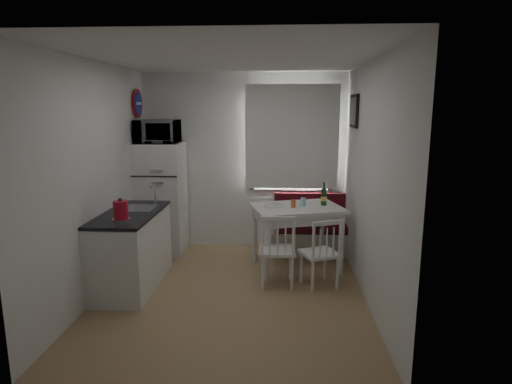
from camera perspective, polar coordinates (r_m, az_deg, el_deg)
floor at (r=5.05m, az=-3.23°, el=-13.31°), size 3.00×3.50×0.02m
ceiling at (r=4.62m, az=-3.60°, el=17.46°), size 3.00×3.50×0.02m
wall_back at (r=6.39m, az=-1.57°, el=4.05°), size 3.00×0.02×2.60m
wall_front at (r=2.97m, az=-7.33°, el=-4.38°), size 3.00×0.02×2.60m
wall_left at (r=5.06m, az=-20.52°, el=1.46°), size 0.02×3.50×2.60m
wall_right at (r=4.73m, az=14.96°, el=1.15°), size 0.02×3.50×2.60m
window at (r=6.30m, az=4.79°, el=6.89°), size 1.22×0.06×1.47m
curtain at (r=6.23m, az=4.81°, el=7.30°), size 1.35×0.02×1.50m
kitchen_counter at (r=5.29m, az=-16.21°, el=-7.30°), size 0.62×1.32×1.16m
wall_sign at (r=6.34m, az=-15.48°, el=11.30°), size 0.03×0.40×0.40m
picture_frame at (r=5.74m, az=12.89°, el=10.48°), size 0.04×0.52×0.42m
bench at (r=6.36m, az=7.59°, el=-5.46°), size 1.19×0.46×0.85m
dining_table at (r=5.58m, az=5.48°, el=-2.88°), size 1.29×1.07×0.84m
chair_left at (r=4.99m, az=2.82°, el=-6.84°), size 0.43×0.41×0.48m
chair_right at (r=5.02m, az=8.58°, el=-7.19°), size 0.51×0.51×0.45m
fridge at (r=6.34m, az=-12.51°, el=-0.83°), size 0.64×0.64×1.60m
microwave at (r=6.17m, az=-13.01°, el=7.86°), size 0.59×0.40×0.32m
kettle at (r=4.76m, az=-17.60°, el=-2.33°), size 0.18×0.18×0.25m
wine_bottle at (r=5.64m, az=9.04°, el=-0.23°), size 0.08×0.08×0.30m
drinking_glass_orange at (r=5.49m, az=5.01°, el=-1.55°), size 0.06×0.06×0.10m
drinking_glass_blue at (r=5.59m, az=6.31°, el=-1.29°), size 0.06×0.06×0.11m
plate at (r=5.57m, az=2.41°, el=-1.76°), size 0.25×0.25×0.02m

